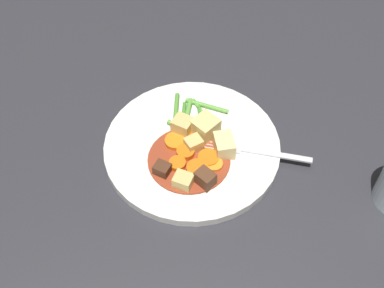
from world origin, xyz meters
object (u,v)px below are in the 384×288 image
Objects in this scene: carrot_slice_5 at (186,153)px; potato_chunk_4 at (183,181)px; potato_chunk_1 at (183,126)px; fork at (254,151)px; potato_chunk_2 at (195,144)px; potato_chunk_3 at (205,127)px; carrot_slice_2 at (192,134)px; potato_chunk_0 at (224,146)px; carrot_slice_3 at (214,165)px; meat_chunk_0 at (203,179)px; meat_chunk_1 at (162,169)px; dinner_plate at (192,147)px; carrot_slice_6 at (175,142)px; carrot_slice_1 at (177,164)px; carrot_slice_0 at (208,158)px.

carrot_slice_5 is 1.03× the size of potato_chunk_4.
fork is at bearing 56.40° from potato_chunk_1.
carrot_slice_5 is 0.05m from potato_chunk_1.
fork is at bearing 71.65° from potato_chunk_2.
carrot_slice_5 is 0.06m from potato_chunk_3.
potato_chunk_0 is (0.05, 0.04, 0.01)m from carrot_slice_2.
carrot_slice_3 is at bearing 49.72° from carrot_slice_5.
meat_chunk_1 is at bearing -122.57° from meat_chunk_0.
potato_chunk_1 reaches higher than dinner_plate.
potato_chunk_2 is at bearing 118.89° from meat_chunk_1.
carrot_slice_6 is 0.05m from potato_chunk_3.
dinner_plate is at bearing -60.36° from potato_chunk_3.
potato_chunk_1 reaches higher than fork.
potato_chunk_2 reaches higher than carrot_slice_2.
potato_chunk_2 reaches higher than fork.
potato_chunk_3 is at bearing 119.64° from dinner_plate.
meat_chunk_0 is 1.18× the size of meat_chunk_1.
carrot_slice_2 is 0.10m from meat_chunk_0.
meat_chunk_0 is at bearing 57.43° from meat_chunk_1.
meat_chunk_0 is at bearing -4.30° from carrot_slice_2.
carrot_slice_6 is 1.08× the size of potato_chunk_1.
carrot_slice_6 is 0.91× the size of potato_chunk_3.
meat_chunk_1 reaches higher than carrot_slice_1.
potato_chunk_4 is at bearing -59.19° from potato_chunk_0.
potato_chunk_1 is at bearing 159.25° from carrot_slice_1.
carrot_slice_1 is 0.08m from potato_chunk_3.
carrot_slice_6 is 0.09m from meat_chunk_0.
meat_chunk_1 is (0.06, -0.09, -0.01)m from potato_chunk_3.
carrot_slice_2 is at bearing 52.40° from potato_chunk_1.
carrot_slice_5 is at bearing -50.70° from potato_chunk_3.
meat_chunk_0 is at bearing -2.47° from dinner_plate.
potato_chunk_0 is at bearing 64.15° from carrot_slice_6.
carrot_slice_0 is 0.07m from potato_chunk_1.
dinner_plate is 10.57× the size of carrot_slice_3.
carrot_slice_6 is at bearing -81.84° from potato_chunk_3.
potato_chunk_3 reaches higher than carrot_slice_0.
carrot_slice_5 is 0.18× the size of fork.
carrot_slice_3 is 0.68× the size of potato_chunk_0.
potato_chunk_2 is at bearing 127.95° from carrot_slice_1.
potato_chunk_1 is 1.14× the size of potato_chunk_4.
potato_chunk_0 is (0.01, 0.06, 0.01)m from carrot_slice_5.
carrot_slice_6 is at bearing 147.55° from meat_chunk_1.
carrot_slice_3 is 0.08m from carrot_slice_6.
potato_chunk_4 is at bearing -17.53° from carrot_slice_5.
fork is at bearing 89.18° from carrot_slice_1.
carrot_slice_1 is 0.97× the size of carrot_slice_3.
carrot_slice_5 is 0.05m from meat_chunk_1.
carrot_slice_3 is 0.07m from fork.
potato_chunk_3 reaches higher than carrot_slice_3.
potato_chunk_1 reaches higher than carrot_slice_2.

